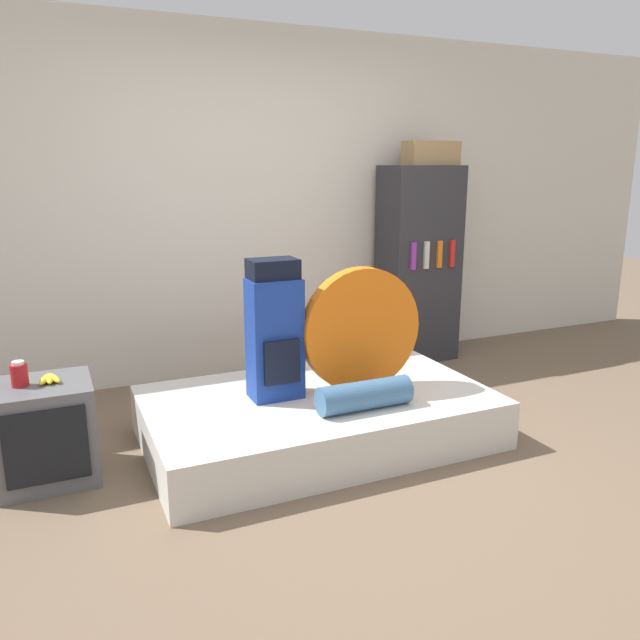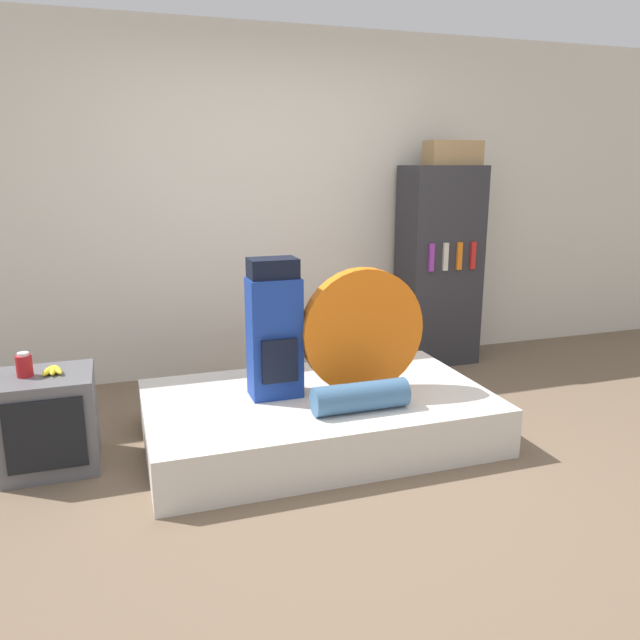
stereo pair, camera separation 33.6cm
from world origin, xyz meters
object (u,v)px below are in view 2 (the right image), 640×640
backpack (274,331)px  canister (24,365)px  tent_bag (363,331)px  sleeping_roll (360,397)px  cardboard_box (453,153)px  bookshelf (439,266)px  television (49,421)px

backpack → canister: backpack is taller
backpack → canister: 1.33m
tent_bag → sleeping_roll: (-0.13, -0.29, -0.29)m
sleeping_roll → cardboard_box: (1.35, 1.47, 1.32)m
backpack → bookshelf: 2.00m
sleeping_roll → cardboard_box: cardboard_box is taller
cardboard_box → tent_bag: bearing=-136.1°
tent_bag → backpack: bearing=170.2°
canister → cardboard_box: 3.41m
tent_bag → cardboard_box: (1.23, 1.18, 1.03)m
tent_bag → bookshelf: 1.66m
canister → cardboard_box: bearing=18.4°
bookshelf → cardboard_box: bearing=-7.4°
backpack → tent_bag: (0.51, -0.09, -0.02)m
television → cardboard_box: (2.97, 1.03, 1.43)m
bookshelf → cardboard_box: (0.07, -0.01, 0.89)m
bookshelf → backpack: bearing=-146.5°
bookshelf → cardboard_box: 0.89m
backpack → cardboard_box: cardboard_box is taller
tent_bag → canister: bearing=175.0°
cardboard_box → backpack: bearing=-147.8°
backpack → sleeping_roll: 0.62m
television → canister: bearing=173.9°
sleeping_roll → cardboard_box: size_ratio=1.23×
sleeping_roll → bookshelf: bookshelf is taller
tent_bag → canister: 1.85m
tent_bag → television: (-1.75, 0.15, -0.39)m
canister → cardboard_box: size_ratio=0.30×
sleeping_roll → cardboard_box: bearing=47.4°
tent_bag → sleeping_roll: size_ratio=1.38×
backpack → cardboard_box: 2.29m
tent_bag → canister: tent_bag is taller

